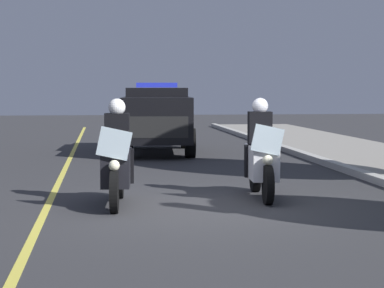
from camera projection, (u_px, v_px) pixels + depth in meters
ground_plane at (203, 207)px, 11.48m from camera, size 80.00×80.00×0.00m
lane_stripe_center at (46, 210)px, 11.18m from camera, size 48.00×0.12×0.01m
police_motorcycle_lead_left at (117, 162)px, 11.62m from camera, size 2.14×0.61×1.72m
police_motorcycle_lead_right at (261, 157)px, 12.42m from camera, size 2.14×0.61×1.72m
police_suv at (157, 116)px, 21.10m from camera, size 5.02×2.35×2.05m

